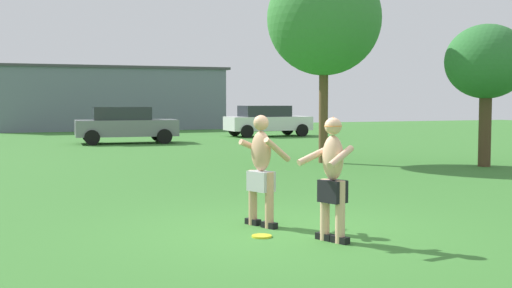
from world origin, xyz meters
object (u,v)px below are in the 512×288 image
tree_right_field (324,19)px  tree_left_field (486,63)px  car_gray_mid_lot (125,124)px  car_white_far_end (267,120)px  player_with_cap (332,174)px  frisbee (262,236)px  player_in_gray (261,168)px

tree_right_field → tree_left_field: bearing=-35.6°
car_gray_mid_lot → car_white_far_end: 8.28m
player_with_cap → frisbee: size_ratio=5.97×
frisbee → car_gray_mid_lot: 20.29m
player_in_gray → frisbee: bearing=-111.6°
player_with_cap → tree_left_field: tree_left_field is taller
car_gray_mid_lot → player_in_gray: bearing=-94.4°
frisbee → car_gray_mid_lot: car_gray_mid_lot is taller
car_gray_mid_lot → car_white_far_end: size_ratio=1.03×
player_with_cap → tree_right_field: tree_right_field is taller
tree_left_field → car_white_far_end: bearing=89.7°
tree_left_field → frisbee: bearing=-145.2°
player_in_gray → tree_right_field: tree_right_field is taller
player_with_cap → frisbee: player_with_cap is taller
frisbee → tree_right_field: size_ratio=0.05×
player_in_gray → car_gray_mid_lot: (1.50, 19.48, -0.06)m
player_with_cap → player_in_gray: 1.42m
player_with_cap → car_gray_mid_lot: size_ratio=0.38×
frisbee → player_with_cap: bearing=-38.6°
frisbee → tree_right_field: (5.75, 9.28, 4.27)m
car_white_far_end → tree_left_field: tree_left_field is taller
car_gray_mid_lot → tree_left_field: tree_left_field is taller
frisbee → tree_right_field: tree_right_field is taller
frisbee → car_white_far_end: car_white_far_end is taller
car_white_far_end → tree_left_field: (-0.09, -16.38, 2.10)m
car_gray_mid_lot → car_white_far_end: (7.80, 2.78, 0.00)m
car_white_far_end → tree_left_field: bearing=-90.3°
player_with_cap → frisbee: bearing=141.4°
player_with_cap → player_in_gray: size_ratio=1.00×
player_with_cap → tree_left_field: 11.50m
player_in_gray → car_white_far_end: bearing=67.3°
car_gray_mid_lot → tree_right_field: (3.96, -10.92, 3.46)m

